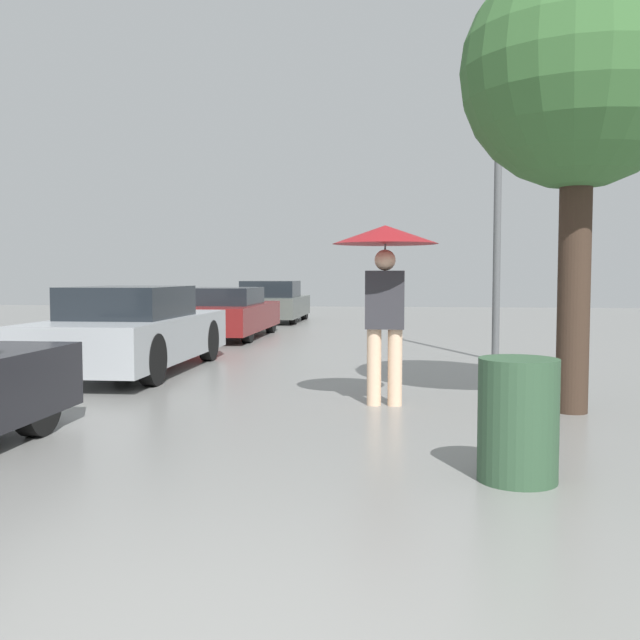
% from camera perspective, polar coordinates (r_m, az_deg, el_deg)
% --- Properties ---
extents(pedestrian, '(1.14, 1.14, 1.96)m').
position_cam_1_polar(pedestrian, '(7.73, 5.23, 4.71)').
color(pedestrian, beige).
rests_on(pedestrian, ground_plane).
extents(parked_car_second, '(1.66, 4.39, 1.26)m').
position_cam_1_polar(parked_car_second, '(10.85, -14.65, -0.85)').
color(parked_car_second, '#9EA3A8').
rests_on(parked_car_second, ground_plane).
extents(parked_car_third, '(1.83, 4.38, 1.14)m').
position_cam_1_polar(parked_car_third, '(16.45, -7.67, 0.55)').
color(parked_car_third, maroon).
rests_on(parked_car_third, ground_plane).
extents(parked_car_farthest, '(1.86, 3.87, 1.25)m').
position_cam_1_polar(parked_car_farthest, '(21.83, -3.88, 1.39)').
color(parked_car_farthest, '#4C514C').
rests_on(parked_car_farthest, ground_plane).
extents(tree, '(2.37, 2.37, 4.66)m').
position_cam_1_polar(tree, '(8.01, 19.99, 17.93)').
color(tree, '#38281E').
rests_on(tree, ground_plane).
extents(street_lamp, '(0.30, 0.30, 4.96)m').
position_cam_1_polar(street_lamp, '(12.27, 14.05, 11.06)').
color(street_lamp, '#515456').
rests_on(street_lamp, ground_plane).
extents(trash_bin, '(0.55, 0.55, 0.85)m').
position_cam_1_polar(trash_bin, '(5.13, 15.55, -7.70)').
color(trash_bin, '#2D4C33').
rests_on(trash_bin, ground_plane).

